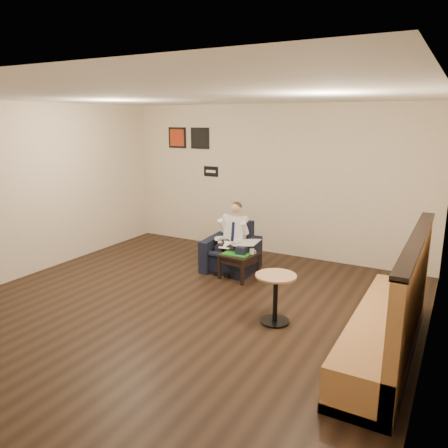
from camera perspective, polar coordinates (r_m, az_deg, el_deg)
The scene contains 18 objects.
ground at distance 6.11m, azimuth -5.46°, elevation -10.95°, with size 6.00×6.00×0.00m, color black.
wall_back at distance 8.28m, azimuth 6.14°, elevation 5.67°, with size 6.00×0.02×2.80m, color #F1E0C5.
wall_left at distance 7.76m, azimuth -24.37°, elevation 4.00°, with size 0.02×6.00×2.80m, color #F1E0C5.
wall_right at distance 4.71m, azimuth 25.90°, elevation -1.72°, with size 0.02×6.00×2.80m, color #F1E0C5.
ceiling at distance 5.57m, azimuth -6.13°, elevation 16.28°, with size 6.00×6.00×0.02m, color white.
seating_sign at distance 8.84m, azimuth -1.71°, elevation 6.89°, with size 0.32×0.02×0.20m, color black.
art_print_left at distance 9.22m, azimuth -6.11°, elevation 11.15°, with size 0.42×0.03×0.42m, color #B73616.
art_print_right at distance 8.92m, azimuth -3.15°, elevation 11.12°, with size 0.42×0.03×0.42m, color black.
armchair at distance 7.44m, azimuth 0.93°, elevation -3.04°, with size 0.83×0.83×0.80m, color black.
seated_man at distance 7.30m, azimuth 0.59°, elevation -2.14°, with size 0.52×0.79×1.10m, color white, non-canonical shape.
lap_papers at distance 7.24m, azimuth 0.30°, elevation -2.74°, with size 0.18×0.26×0.01m, color white.
newspaper at distance 7.19m, azimuth 3.09°, elevation -2.44°, with size 0.35×0.44×0.01m, color silver.
side_table at distance 7.11m, azimuth 2.00°, elevation -5.49°, with size 0.51×0.51×0.42m, color black.
green_folder at distance 7.04m, azimuth 1.74°, elevation -3.84°, with size 0.42×0.30×0.01m, color green.
coffee_mug at distance 7.02m, azimuth 3.65°, elevation -3.58°, with size 0.08×0.08×0.09m, color white.
smartphone at distance 7.13m, azimuth 3.02°, elevation -3.65°, with size 0.13×0.06×0.01m, color black.
banquette at distance 5.04m, azimuth 20.42°, elevation -8.90°, with size 0.63×2.64×1.35m, color #A97441.
cafe_table at distance 5.62m, azimuth 6.72°, elevation -9.67°, with size 0.52×0.52×0.64m, color tan.
Camera 1 is at (3.18, -4.56, 2.53)m, focal length 35.00 mm.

